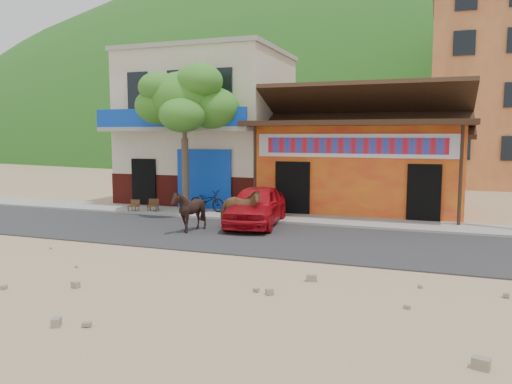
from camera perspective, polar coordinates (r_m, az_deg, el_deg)
ground at (r=13.59m, az=-2.31°, el=-7.32°), size 120.00×120.00×0.00m
road at (r=15.87m, az=1.13°, el=-5.22°), size 60.00×5.00×0.04m
sidewalk at (r=19.15m, az=4.54°, el=-3.09°), size 60.00×2.00×0.12m
dance_club at (r=22.46m, az=12.26°, el=2.67°), size 8.00×6.00×3.60m
cafe_building at (r=24.58m, az=-5.37°, el=7.08°), size 7.00×6.00×7.00m
apartment_front at (r=36.52m, az=26.67°, el=10.16°), size 9.00×9.00×12.00m
hillside at (r=82.82m, az=16.85°, el=12.31°), size 100.00×40.00×24.00m
tree at (r=20.42m, az=-8.15°, el=6.09°), size 3.00×3.00×6.00m
cow_tan at (r=16.96m, az=-1.86°, el=-1.97°), size 1.72×0.86×1.41m
cow_dark at (r=16.72m, az=-7.67°, el=-2.15°), size 1.70×1.66×1.41m
red_car at (r=17.80m, az=0.03°, el=-1.56°), size 2.18×4.33×1.42m
scooter at (r=20.68m, az=-5.62°, el=-0.99°), size 1.73×0.81×0.88m
cafe_chair_left at (r=21.28m, az=-13.83°, el=-0.97°), size 0.44×0.44×0.85m
cafe_chair_right at (r=21.07m, az=-11.72°, el=-0.90°), size 0.53×0.53×0.92m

